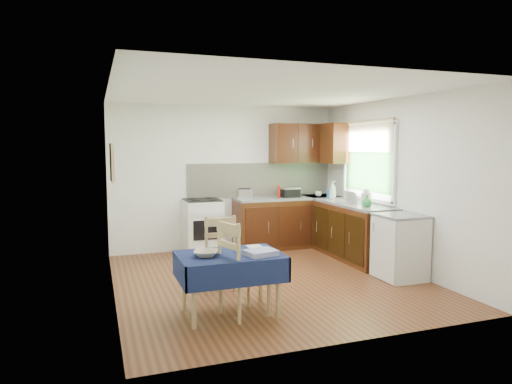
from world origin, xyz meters
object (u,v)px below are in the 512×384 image
object	(u,v)px
sandwich_press	(290,192)
dish_rack	(350,201)
dining_table	(230,264)
toaster	(244,194)
chair_far	(218,250)
chair_near	(240,266)
kettle	(366,198)

from	to	relation	value
sandwich_press	dish_rack	bearing A→B (deg)	-50.12
dining_table	dish_rack	distance (m)	3.09
toaster	sandwich_press	bearing A→B (deg)	12.96
toaster	dish_rack	size ratio (longest dim) A/B	0.62
chair_far	sandwich_press	size ratio (longest dim) A/B	3.15
chair_far	chair_near	bearing A→B (deg)	92.81
chair_far	kettle	size ratio (longest dim) A/B	3.76
chair_near	kettle	size ratio (longest dim) A/B	4.06
toaster	dish_rack	xyz separation A→B (m)	(1.45, -1.04, -0.06)
chair_near	dish_rack	bearing A→B (deg)	-69.15
dish_rack	sandwich_press	bearing A→B (deg)	114.79
dish_rack	toaster	bearing A→B (deg)	139.58
chair_far	sandwich_press	xyz separation A→B (m)	(1.83, 1.97, 0.48)
dining_table	dish_rack	size ratio (longest dim) A/B	2.73
chair_far	chair_near	world-z (taller)	chair_near
dining_table	chair_far	xyz separation A→B (m)	(0.09, 0.84, -0.05)
dish_rack	kettle	world-z (taller)	kettle
sandwich_press	chair_far	bearing A→B (deg)	-122.72
chair_near	dish_rack	world-z (taller)	dish_rack
dining_table	toaster	world-z (taller)	toaster
chair_far	chair_near	xyz separation A→B (m)	(-0.00, -0.92, 0.04)
chair_near	toaster	world-z (taller)	toaster
dining_table	chair_far	bearing A→B (deg)	97.14
chair_far	toaster	xyz separation A→B (m)	(0.97, 1.95, 0.48)
toaster	chair_near	bearing A→B (deg)	-96.94
dining_table	chair_far	distance (m)	0.84
chair_far	toaster	size ratio (longest dim) A/B	3.86
dish_rack	kettle	xyz separation A→B (m)	(0.07, -0.34, 0.09)
dish_rack	chair_near	bearing A→B (deg)	-147.85
toaster	kettle	world-z (taller)	kettle
dining_table	kettle	size ratio (longest dim) A/B	4.30
sandwich_press	dining_table	bearing A→B (deg)	-114.24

